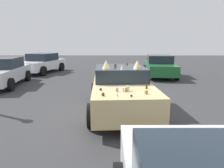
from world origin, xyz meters
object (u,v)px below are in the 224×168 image
art_car_decorated (121,89)px  parked_sedan_behind_left (42,63)px  parked_sedan_near_left (2,72)px  parked_sedan_near_right (160,66)px

art_car_decorated → parked_sedan_behind_left: bearing=-150.1°
parked_sedan_near_left → parked_sedan_behind_left: parked_sedan_near_left is taller
art_car_decorated → parked_sedan_behind_left: art_car_decorated is taller
parked_sedan_behind_left → parked_sedan_near_left: bearing=7.8°
art_car_decorated → parked_sedan_near_left: (3.85, 6.12, -0.00)m
art_car_decorated → parked_sedan_near_left: size_ratio=1.03×
parked_sedan_behind_left → parked_sedan_near_right: size_ratio=0.99×
art_car_decorated → parked_sedan_near_right: 7.55m
parked_sedan_near_left → parked_sedan_near_right: 9.53m
parked_sedan_near_right → parked_sedan_near_left: bearing=-65.7°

